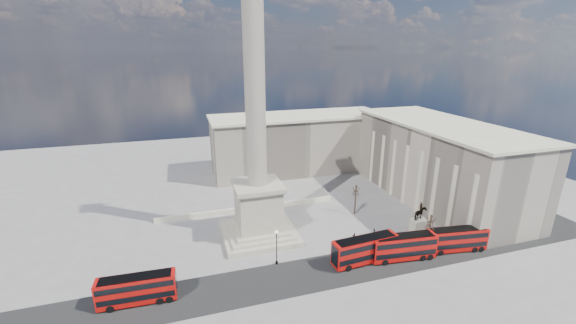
% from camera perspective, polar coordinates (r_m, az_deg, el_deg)
% --- Properties ---
extents(ground, '(180.00, 180.00, 0.00)m').
position_cam_1_polar(ground, '(66.85, -3.75, -13.64)').
color(ground, gray).
rests_on(ground, ground).
extents(asphalt_road, '(120.00, 9.00, 0.01)m').
position_cam_1_polar(asphalt_road, '(60.07, 3.47, -17.69)').
color(asphalt_road, '#262626').
rests_on(asphalt_road, ground).
extents(nelsons_column, '(14.00, 14.00, 49.85)m').
position_cam_1_polar(nelsons_column, '(65.67, -5.00, -1.75)').
color(nelsons_column, '#AEA891').
rests_on(nelsons_column, ground).
extents(balustrade_wall, '(40.00, 0.60, 1.10)m').
position_cam_1_polar(balustrade_wall, '(80.40, -6.45, -7.52)').
color(balustrade_wall, beige).
rests_on(balustrade_wall, ground).
extents(building_east, '(19.00, 46.00, 18.60)m').
position_cam_1_polar(building_east, '(90.97, 23.19, 0.08)').
color(building_east, beige).
rests_on(building_east, ground).
extents(building_northeast, '(51.00, 17.00, 16.60)m').
position_cam_1_polar(building_northeast, '(104.42, 1.71, 3.16)').
color(building_northeast, beige).
rests_on(building_northeast, ground).
extents(red_bus_a, '(10.82, 2.97, 4.35)m').
position_cam_1_polar(red_bus_a, '(57.50, -23.14, -18.37)').
color(red_bus_a, '#AF0C08').
rests_on(red_bus_a, ground).
extents(red_bus_b, '(11.76, 3.53, 4.70)m').
position_cam_1_polar(red_bus_b, '(62.87, 12.37, -13.65)').
color(red_bus_b, '#AF0C08').
rests_on(red_bus_b, ground).
extents(red_bus_c, '(11.59, 3.80, 4.61)m').
position_cam_1_polar(red_bus_c, '(65.42, 18.17, -12.89)').
color(red_bus_c, '#AF0C08').
rests_on(red_bus_c, ground).
extents(red_bus_d, '(11.08, 3.94, 4.40)m').
position_cam_1_polar(red_bus_d, '(71.52, 25.63, -11.16)').
color(red_bus_d, '#AF0C08').
rests_on(red_bus_d, ground).
extents(victorian_lamp, '(0.54, 0.54, 6.33)m').
position_cam_1_polar(victorian_lamp, '(60.44, -1.87, -13.20)').
color(victorian_lamp, black).
rests_on(victorian_lamp, ground).
extents(equestrian_statue, '(3.54, 2.66, 7.50)m').
position_cam_1_polar(equestrian_statue, '(72.94, 20.35, -9.65)').
color(equestrian_statue, beige).
rests_on(equestrian_statue, ground).
extents(bare_tree_near, '(1.78, 1.78, 7.78)m').
position_cam_1_polar(bare_tree_near, '(67.18, 22.05, -8.90)').
color(bare_tree_near, '#332319').
rests_on(bare_tree_near, ground).
extents(bare_tree_mid, '(1.89, 1.89, 7.15)m').
position_cam_1_polar(bare_tree_mid, '(77.99, 10.93, -4.49)').
color(bare_tree_mid, '#332319').
rests_on(bare_tree_mid, ground).
extents(bare_tree_far, '(1.80, 1.80, 7.33)m').
position_cam_1_polar(bare_tree_far, '(91.40, 21.48, -1.97)').
color(bare_tree_far, '#332319').
rests_on(bare_tree_far, ground).
extents(pedestrian_walking, '(0.68, 0.60, 1.57)m').
position_cam_1_polar(pedestrian_walking, '(70.20, 17.60, -12.12)').
color(pedestrian_walking, '#232228').
rests_on(pedestrian_walking, ground).
extents(pedestrian_standing, '(0.88, 0.71, 1.72)m').
position_cam_1_polar(pedestrian_standing, '(71.61, 13.67, -11.06)').
color(pedestrian_standing, '#232228').
rests_on(pedestrian_standing, ground).
extents(pedestrian_crossing, '(0.83, 1.21, 1.90)m').
position_cam_1_polar(pedestrian_crossing, '(69.01, 10.66, -11.94)').
color(pedestrian_crossing, '#232228').
rests_on(pedestrian_crossing, ground).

